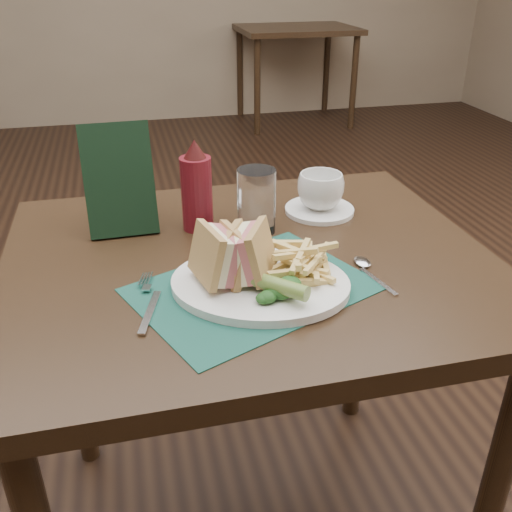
{
  "coord_description": "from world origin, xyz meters",
  "views": [
    {
      "loc": [
        -0.21,
        -1.42,
        1.25
      ],
      "look_at": [
        -0.01,
        -0.59,
        0.8
      ],
      "focal_mm": 40.0,
      "sensor_mm": 36.0,
      "label": 1
    }
  ],
  "objects_px": {
    "table_bg_right": "(295,75)",
    "coffee_cup": "(320,191)",
    "plate": "(260,284)",
    "sandwich_half_b": "(237,252)",
    "table_main": "(250,408)",
    "ketchup_bottle": "(196,185)",
    "saucer": "(319,210)",
    "placemat": "(253,289)",
    "sandwich_half_a": "(206,258)",
    "drinking_glass": "(256,201)",
    "check_presenter": "(119,180)"
  },
  "relations": [
    {
      "from": "sandwich_half_a",
      "to": "sandwich_half_b",
      "type": "distance_m",
      "value": 0.05
    },
    {
      "from": "saucer",
      "to": "sandwich_half_b",
      "type": "bearing_deg",
      "value": -131.82
    },
    {
      "from": "saucer",
      "to": "plate",
      "type": "bearing_deg",
      "value": -125.58
    },
    {
      "from": "saucer",
      "to": "placemat",
      "type": "bearing_deg",
      "value": -127.41
    },
    {
      "from": "table_bg_right",
      "to": "coffee_cup",
      "type": "distance_m",
      "value": 3.69
    },
    {
      "from": "placemat",
      "to": "drinking_glass",
      "type": "relative_size",
      "value": 2.9
    },
    {
      "from": "plate",
      "to": "sandwich_half_b",
      "type": "bearing_deg",
      "value": 173.2
    },
    {
      "from": "coffee_cup",
      "to": "drinking_glass",
      "type": "xyz_separation_m",
      "value": [
        -0.16,
        -0.06,
        0.02
      ]
    },
    {
      "from": "saucer",
      "to": "drinking_glass",
      "type": "xyz_separation_m",
      "value": [
        -0.16,
        -0.06,
        0.06
      ]
    },
    {
      "from": "table_main",
      "to": "sandwich_half_a",
      "type": "bearing_deg",
      "value": -130.21
    },
    {
      "from": "sandwich_half_a",
      "to": "saucer",
      "type": "relative_size",
      "value": 0.64
    },
    {
      "from": "placemat",
      "to": "saucer",
      "type": "height_order",
      "value": "saucer"
    },
    {
      "from": "table_bg_right",
      "to": "drinking_glass",
      "type": "relative_size",
      "value": 6.92
    },
    {
      "from": "table_bg_right",
      "to": "sandwich_half_a",
      "type": "relative_size",
      "value": 9.31
    },
    {
      "from": "sandwich_half_b",
      "to": "coffee_cup",
      "type": "relative_size",
      "value": 0.97
    },
    {
      "from": "saucer",
      "to": "drinking_glass",
      "type": "distance_m",
      "value": 0.18
    },
    {
      "from": "table_bg_right",
      "to": "ketchup_bottle",
      "type": "height_order",
      "value": "ketchup_bottle"
    },
    {
      "from": "table_bg_right",
      "to": "coffee_cup",
      "type": "xyz_separation_m",
      "value": [
        -1.02,
        -3.52,
        0.42
      ]
    },
    {
      "from": "coffee_cup",
      "to": "ketchup_bottle",
      "type": "height_order",
      "value": "ketchup_bottle"
    },
    {
      "from": "table_bg_right",
      "to": "check_presenter",
      "type": "xyz_separation_m",
      "value": [
        -1.44,
        -3.51,
        0.48
      ]
    },
    {
      "from": "table_main",
      "to": "sandwich_half_a",
      "type": "distance_m",
      "value": 0.47
    },
    {
      "from": "sandwich_half_a",
      "to": "saucer",
      "type": "bearing_deg",
      "value": 30.17
    },
    {
      "from": "table_main",
      "to": "coffee_cup",
      "type": "distance_m",
      "value": 0.49
    },
    {
      "from": "saucer",
      "to": "check_presenter",
      "type": "relative_size",
      "value": 0.68
    },
    {
      "from": "placemat",
      "to": "table_bg_right",
      "type": "bearing_deg",
      "value": 71.91
    },
    {
      "from": "placemat",
      "to": "coffee_cup",
      "type": "relative_size",
      "value": 3.8
    },
    {
      "from": "placemat",
      "to": "coffee_cup",
      "type": "xyz_separation_m",
      "value": [
        0.22,
        0.28,
        0.05
      ]
    },
    {
      "from": "sandwich_half_b",
      "to": "ketchup_bottle",
      "type": "relative_size",
      "value": 0.52
    },
    {
      "from": "sandwich_half_a",
      "to": "coffee_cup",
      "type": "xyz_separation_m",
      "value": [
        0.29,
        0.28,
        -0.02
      ]
    },
    {
      "from": "table_bg_right",
      "to": "sandwich_half_a",
      "type": "bearing_deg",
      "value": -109.13
    },
    {
      "from": "sandwich_half_b",
      "to": "table_bg_right",
      "type": "bearing_deg",
      "value": 99.61
    },
    {
      "from": "coffee_cup",
      "to": "sandwich_half_b",
      "type": "bearing_deg",
      "value": -131.82
    },
    {
      "from": "coffee_cup",
      "to": "placemat",
      "type": "bearing_deg",
      "value": -127.41
    },
    {
      "from": "sandwich_half_b",
      "to": "saucer",
      "type": "relative_size",
      "value": 0.64
    },
    {
      "from": "placemat",
      "to": "plate",
      "type": "relative_size",
      "value": 1.26
    },
    {
      "from": "coffee_cup",
      "to": "drinking_glass",
      "type": "distance_m",
      "value": 0.17
    },
    {
      "from": "placemat",
      "to": "coffee_cup",
      "type": "distance_m",
      "value": 0.36
    },
    {
      "from": "saucer",
      "to": "ketchup_bottle",
      "type": "height_order",
      "value": "ketchup_bottle"
    },
    {
      "from": "ketchup_bottle",
      "to": "check_presenter",
      "type": "height_order",
      "value": "check_presenter"
    },
    {
      "from": "sandwich_half_b",
      "to": "sandwich_half_a",
      "type": "bearing_deg",
      "value": -141.18
    },
    {
      "from": "ketchup_bottle",
      "to": "sandwich_half_a",
      "type": "bearing_deg",
      "value": -94.87
    },
    {
      "from": "sandwich_half_a",
      "to": "plate",
      "type": "bearing_deg",
      "value": -18.5
    },
    {
      "from": "drinking_glass",
      "to": "sandwich_half_a",
      "type": "bearing_deg",
      "value": -122.0
    },
    {
      "from": "plate",
      "to": "sandwich_half_b",
      "type": "relative_size",
      "value": 3.12
    },
    {
      "from": "table_bg_right",
      "to": "check_presenter",
      "type": "relative_size",
      "value": 4.06
    },
    {
      "from": "coffee_cup",
      "to": "ketchup_bottle",
      "type": "xyz_separation_m",
      "value": [
        -0.27,
        -0.02,
        0.04
      ]
    },
    {
      "from": "table_main",
      "to": "ketchup_bottle",
      "type": "xyz_separation_m",
      "value": [
        -0.07,
        0.14,
        0.47
      ]
    },
    {
      "from": "drinking_glass",
      "to": "check_presenter",
      "type": "height_order",
      "value": "check_presenter"
    },
    {
      "from": "placemat",
      "to": "ketchup_bottle",
      "type": "bearing_deg",
      "value": 101.39
    },
    {
      "from": "placemat",
      "to": "drinking_glass",
      "type": "xyz_separation_m",
      "value": [
        0.06,
        0.22,
        0.06
      ]
    }
  ]
}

